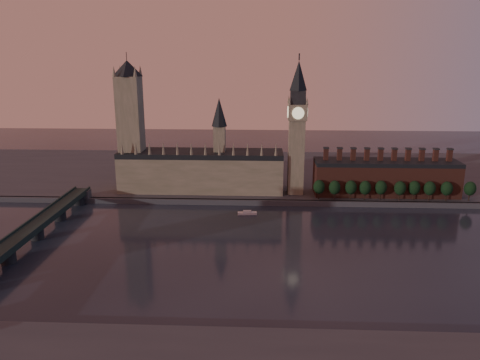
% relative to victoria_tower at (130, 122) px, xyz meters
% --- Properties ---
extents(ground, '(900.00, 900.00, 0.00)m').
position_rel_victoria_tower_xyz_m(ground, '(120.00, -115.00, -59.09)').
color(ground, black).
rests_on(ground, ground).
extents(north_bank, '(900.00, 182.00, 4.00)m').
position_rel_victoria_tower_xyz_m(north_bank, '(120.00, 63.04, -57.09)').
color(north_bank, '#404045').
rests_on(north_bank, ground).
extents(palace_of_westminster, '(130.00, 30.30, 74.00)m').
position_rel_victoria_tower_xyz_m(palace_of_westminster, '(55.59, -0.09, -37.46)').
color(palace_of_westminster, gray).
rests_on(palace_of_westminster, north_bank).
extents(victoria_tower, '(24.00, 24.00, 108.00)m').
position_rel_victoria_tower_xyz_m(victoria_tower, '(0.00, 0.00, 0.00)').
color(victoria_tower, gray).
rests_on(victoria_tower, north_bank).
extents(big_ben, '(15.00, 15.00, 107.00)m').
position_rel_victoria_tower_xyz_m(big_ben, '(130.00, -5.00, -2.26)').
color(big_ben, gray).
rests_on(big_ben, north_bank).
extents(chimney_block, '(110.00, 25.00, 37.00)m').
position_rel_victoria_tower_xyz_m(chimney_block, '(200.00, -5.00, -41.27)').
color(chimney_block, brown).
rests_on(chimney_block, north_bank).
extents(embankment_tree_0, '(8.60, 8.60, 14.88)m').
position_rel_victoria_tower_xyz_m(embankment_tree_0, '(146.85, -20.23, -45.62)').
color(embankment_tree_0, black).
rests_on(embankment_tree_0, north_bank).
extents(embankment_tree_1, '(8.60, 8.60, 14.88)m').
position_rel_victoria_tower_xyz_m(embankment_tree_1, '(158.44, -21.28, -45.62)').
color(embankment_tree_1, black).
rests_on(embankment_tree_1, north_bank).
extents(embankment_tree_2, '(8.60, 8.60, 14.88)m').
position_rel_victoria_tower_xyz_m(embankment_tree_2, '(170.68, -20.51, -45.62)').
color(embankment_tree_2, black).
rests_on(embankment_tree_2, north_bank).
extents(embankment_tree_3, '(8.60, 8.60, 14.88)m').
position_rel_victoria_tower_xyz_m(embankment_tree_3, '(181.28, -20.90, -45.62)').
color(embankment_tree_3, black).
rests_on(embankment_tree_3, north_bank).
extents(embankment_tree_4, '(8.60, 8.60, 14.88)m').
position_rel_victoria_tower_xyz_m(embankment_tree_4, '(193.17, -20.03, -45.62)').
color(embankment_tree_4, black).
rests_on(embankment_tree_4, north_bank).
extents(embankment_tree_5, '(8.60, 8.60, 14.88)m').
position_rel_victoria_tower_xyz_m(embankment_tree_5, '(207.14, -20.93, -45.62)').
color(embankment_tree_5, black).
rests_on(embankment_tree_5, north_bank).
extents(embankment_tree_6, '(8.60, 8.60, 14.88)m').
position_rel_victoria_tower_xyz_m(embankment_tree_6, '(218.09, -19.50, -45.62)').
color(embankment_tree_6, black).
rests_on(embankment_tree_6, north_bank).
extents(embankment_tree_7, '(8.60, 8.60, 14.88)m').
position_rel_victoria_tower_xyz_m(embankment_tree_7, '(229.19, -20.38, -45.62)').
color(embankment_tree_7, black).
rests_on(embankment_tree_7, north_bank).
extents(embankment_tree_8, '(8.60, 8.60, 14.88)m').
position_rel_victoria_tower_xyz_m(embankment_tree_8, '(241.71, -20.49, -45.62)').
color(embankment_tree_8, black).
rests_on(embankment_tree_8, north_bank).
extents(embankment_tree_9, '(8.60, 8.60, 14.88)m').
position_rel_victoria_tower_xyz_m(embankment_tree_9, '(259.06, -19.88, -45.62)').
color(embankment_tree_9, black).
rests_on(embankment_tree_9, north_bank).
extents(westminster_bridge, '(14.00, 200.00, 11.55)m').
position_rel_victoria_tower_xyz_m(westminster_bridge, '(-35.00, -117.70, -51.65)').
color(westminster_bridge, '#1B2925').
rests_on(westminster_bridge, ground).
extents(river_boat, '(13.80, 5.13, 2.70)m').
position_rel_victoria_tower_xyz_m(river_boat, '(93.35, -46.35, -58.05)').
color(river_boat, silver).
rests_on(river_boat, ground).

